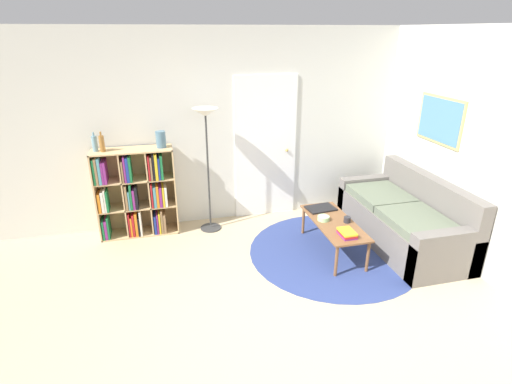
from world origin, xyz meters
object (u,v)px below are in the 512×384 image
at_px(couch, 405,220).
at_px(bottle_left, 95,144).
at_px(bowl, 323,218).
at_px(coffee_table, 334,224).
at_px(floor_lamp, 206,129).
at_px(cup, 347,220).
at_px(vase_on_shelf, 161,139).
at_px(bottle_middle, 102,143).
at_px(laptop, 321,208).
at_px(bookshelf, 136,193).

bearing_deg(couch, bottle_left, 163.69).
bearing_deg(bowl, coffee_table, -29.90).
distance_m(couch, coffee_table, 0.99).
relative_size(floor_lamp, couch, 0.88).
xyz_separation_m(cup, vase_on_shelf, (-2.07, 1.13, 0.83)).
xyz_separation_m(coffee_table, bottle_middle, (-2.63, 1.06, 0.90)).
bearing_deg(bottle_middle, bowl, -21.55).
xyz_separation_m(floor_lamp, laptop, (1.36, -0.59, -0.98)).
relative_size(bookshelf, couch, 0.62).
bearing_deg(coffee_table, couch, 0.25).
bearing_deg(vase_on_shelf, bottle_middle, -178.60).
height_order(coffee_table, cup, cup).
relative_size(coffee_table, bowl, 7.80).
relative_size(bottle_left, vase_on_shelf, 1.14).
distance_m(coffee_table, laptop, 0.38).
bearing_deg(couch, floor_lamp, 157.88).
distance_m(coffee_table, bottle_middle, 2.98).
bearing_deg(bookshelf, laptop, -16.90).
distance_m(cup, vase_on_shelf, 2.50).
height_order(cup, vase_on_shelf, vase_on_shelf).
bearing_deg(bookshelf, bottle_left, 177.90).
bearing_deg(laptop, coffee_table, -87.59).
distance_m(bottle_middle, vase_on_shelf, 0.70).
height_order(laptop, bowl, bowl).
distance_m(floor_lamp, couch, 2.78).
relative_size(couch, coffee_table, 1.69).
height_order(couch, vase_on_shelf, vase_on_shelf).
bearing_deg(couch, bottle_middle, 163.76).
bearing_deg(coffee_table, bottle_left, 158.16).
bearing_deg(floor_lamp, bowl, -35.54).
xyz_separation_m(bookshelf, vase_on_shelf, (0.38, 0.00, 0.69)).
height_order(floor_lamp, cup, floor_lamp).
bearing_deg(bottle_left, bottle_middle, -19.09).
bearing_deg(vase_on_shelf, coffee_table, -29.12).
bearing_deg(bottle_left, bowl, -21.47).
bearing_deg(laptop, couch, -20.31).
distance_m(cup, bottle_left, 3.19).
relative_size(couch, vase_on_shelf, 9.04).
relative_size(laptop, bottle_middle, 1.56).
height_order(cup, bottle_middle, bottle_middle).
xyz_separation_m(laptop, bowl, (-0.10, -0.31, 0.02)).
distance_m(laptop, vase_on_shelf, 2.21).
bearing_deg(cup, coffee_table, 157.67).
bearing_deg(coffee_table, bowl, 150.10).
bearing_deg(cup, bottle_middle, 158.05).
distance_m(laptop, bottle_middle, 2.83).
bearing_deg(floor_lamp, laptop, -23.43).
bearing_deg(vase_on_shelf, bowl, -29.07).
bearing_deg(cup, bowl, 154.20).
bearing_deg(coffee_table, vase_on_shelf, 150.88).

